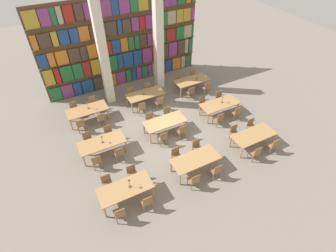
# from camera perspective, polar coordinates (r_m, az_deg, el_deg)

# --- Properties ---
(ground_plane) EXTENTS (40.00, 40.00, 0.00)m
(ground_plane) POSITION_cam_1_polar(r_m,az_deg,el_deg) (13.94, -0.53, -1.39)
(ground_plane) COLOR gray
(bookshelf_bank) EXTENTS (10.03, 0.35, 5.50)m
(bookshelf_bank) POSITION_cam_1_polar(r_m,az_deg,el_deg) (16.92, -9.73, 17.18)
(bookshelf_bank) COLOR brown
(bookshelf_bank) RESTS_ON ground_plane
(pillar_left) EXTENTS (0.47, 0.47, 6.00)m
(pillar_left) POSITION_cam_1_polar(r_m,az_deg,el_deg) (15.03, -13.94, 14.79)
(pillar_left) COLOR silver
(pillar_left) RESTS_ON ground_plane
(pillar_center) EXTENTS (0.47, 0.47, 6.00)m
(pillar_center) POSITION_cam_1_polar(r_m,az_deg,el_deg) (16.01, -2.07, 17.64)
(pillar_center) COLOR silver
(pillar_center) RESTS_ON ground_plane
(reading_table_0) EXTENTS (2.18, 0.98, 0.75)m
(reading_table_0) POSITION_cam_1_polar(r_m,az_deg,el_deg) (10.89, -9.28, -13.40)
(reading_table_0) COLOR tan
(reading_table_0) RESTS_ON ground_plane
(chair_0) EXTENTS (0.42, 0.40, 0.87)m
(chair_0) POSITION_cam_1_polar(r_m,az_deg,el_deg) (10.60, -10.48, -18.17)
(chair_0) COLOR olive
(chair_0) RESTS_ON ground_plane
(chair_1) EXTENTS (0.42, 0.40, 0.87)m
(chair_1) POSITION_cam_1_polar(r_m,az_deg,el_deg) (11.47, -13.10, -12.02)
(chair_1) COLOR olive
(chair_1) RESTS_ON ground_plane
(chair_2) EXTENTS (0.42, 0.40, 0.87)m
(chair_2) POSITION_cam_1_polar(r_m,az_deg,el_deg) (10.73, -4.66, -16.03)
(chair_2) COLOR olive
(chair_2) RESTS_ON ground_plane
(chair_3) EXTENTS (0.42, 0.40, 0.87)m
(chair_3) POSITION_cam_1_polar(r_m,az_deg,el_deg) (11.60, -7.80, -10.16)
(chair_3) COLOR olive
(chair_3) RESTS_ON ground_plane
(desk_lamp_0) EXTENTS (0.14, 0.14, 0.48)m
(desk_lamp_0) POSITION_cam_1_polar(r_m,az_deg,el_deg) (10.59, -8.46, -11.94)
(desk_lamp_0) COLOR brown
(desk_lamp_0) RESTS_ON reading_table_0
(reading_table_1) EXTENTS (2.18, 0.98, 0.75)m
(reading_table_1) POSITION_cam_1_polar(r_m,az_deg,el_deg) (11.77, 6.00, -7.33)
(reading_table_1) COLOR tan
(reading_table_1) RESTS_ON ground_plane
(chair_4) EXTENTS (0.42, 0.40, 0.87)m
(chair_4) POSITION_cam_1_polar(r_m,az_deg,el_deg) (11.33, 5.68, -11.61)
(chair_4) COLOR olive
(chair_4) RESTS_ON ground_plane
(chair_5) EXTENTS (0.42, 0.40, 0.87)m
(chair_5) POSITION_cam_1_polar(r_m,az_deg,el_deg) (12.16, 1.84, -6.44)
(chair_5) COLOR olive
(chair_5) RESTS_ON ground_plane
(chair_6) EXTENTS (0.42, 0.40, 0.87)m
(chair_6) POSITION_cam_1_polar(r_m,az_deg,el_deg) (11.78, 10.40, -9.46)
(chair_6) COLOR olive
(chair_6) RESTS_ON ground_plane
(chair_7) EXTENTS (0.42, 0.40, 0.87)m
(chair_7) POSITION_cam_1_polar(r_m,az_deg,el_deg) (12.58, 6.35, -4.65)
(chair_7) COLOR olive
(chair_7) RESTS_ON ground_plane
(reading_table_2) EXTENTS (2.18, 0.98, 0.75)m
(reading_table_2) POSITION_cam_1_polar(r_m,az_deg,el_deg) (13.44, 18.11, -2.01)
(reading_table_2) COLOR tan
(reading_table_2) RESTS_ON ground_plane
(chair_8) EXTENTS (0.42, 0.40, 0.87)m
(chair_8) POSITION_cam_1_polar(r_m,az_deg,el_deg) (12.94, 18.46, -5.51)
(chair_8) COLOR olive
(chair_8) RESTS_ON ground_plane
(chair_9) EXTENTS (0.42, 0.40, 0.87)m
(chair_9) POSITION_cam_1_polar(r_m,az_deg,el_deg) (13.67, 14.26, -1.36)
(chair_9) COLOR olive
(chair_9) RESTS_ON ground_plane
(chair_10) EXTENTS (0.42, 0.40, 0.87)m
(chair_10) POSITION_cam_1_polar(r_m,az_deg,el_deg) (13.60, 21.86, -3.82)
(chair_10) COLOR olive
(chair_10) RESTS_ON ground_plane
(chair_11) EXTENTS (0.42, 0.40, 0.87)m
(chair_11) POSITION_cam_1_polar(r_m,az_deg,el_deg) (14.29, 17.67, 0.04)
(chair_11) COLOR olive
(chair_11) RESTS_ON ground_plane
(reading_table_3) EXTENTS (2.18, 0.98, 0.75)m
(reading_table_3) POSITION_cam_1_polar(r_m,az_deg,el_deg) (12.79, -14.19, -3.65)
(reading_table_3) COLOR tan
(reading_table_3) RESTS_ON ground_plane
(chair_12) EXTENTS (0.42, 0.40, 0.87)m
(chair_12) POSITION_cam_1_polar(r_m,az_deg,el_deg) (12.36, -15.27, -7.37)
(chair_12) COLOR olive
(chair_12) RESTS_ON ground_plane
(chair_13) EXTENTS (0.42, 0.40, 0.87)m
(chair_13) POSITION_cam_1_polar(r_m,az_deg,el_deg) (13.46, -17.04, -2.85)
(chair_13) COLOR olive
(chair_13) RESTS_ON ground_plane
(chair_14) EXTENTS (0.42, 0.40, 0.87)m
(chair_14) POSITION_cam_1_polar(r_m,az_deg,el_deg) (12.47, -10.61, -5.80)
(chair_14) COLOR olive
(chair_14) RESTS_ON ground_plane
(chair_15) EXTENTS (0.42, 0.40, 0.87)m
(chair_15) POSITION_cam_1_polar(r_m,az_deg,el_deg) (13.56, -12.77, -1.45)
(chair_15) COLOR olive
(chair_15) RESTS_ON ground_plane
(desk_lamp_1) EXTENTS (0.14, 0.14, 0.41)m
(desk_lamp_1) POSITION_cam_1_polar(r_m,az_deg,el_deg) (12.54, -14.23, -2.59)
(desk_lamp_1) COLOR brown
(desk_lamp_1) RESTS_ON reading_table_3
(reading_table_4) EXTENTS (2.18, 0.98, 0.75)m
(reading_table_4) POSITION_cam_1_polar(r_m,az_deg,el_deg) (13.51, -0.69, 0.81)
(reading_table_4) COLOR tan
(reading_table_4) RESTS_ON ground_plane
(chair_16) EXTENTS (0.42, 0.40, 0.87)m
(chair_16) POSITION_cam_1_polar(r_m,az_deg,el_deg) (12.97, -1.11, -2.55)
(chair_16) COLOR olive
(chair_16) RESTS_ON ground_plane
(chair_17) EXTENTS (0.42, 0.40, 0.87)m
(chair_17) POSITION_cam_1_polar(r_m,az_deg,el_deg) (14.02, -3.94, 1.39)
(chair_17) COLOR olive
(chair_17) RESTS_ON ground_plane
(chair_18) EXTENTS (0.42, 0.40, 0.87)m
(chair_18) POSITION_cam_1_polar(r_m,az_deg,el_deg) (13.35, 3.01, -1.07)
(chair_18) COLOR olive
(chair_18) RESTS_ON ground_plane
(chair_19) EXTENTS (0.42, 0.40, 0.87)m
(chair_19) POSITION_cam_1_polar(r_m,az_deg,el_deg) (14.37, -0.05, 2.66)
(chair_19) COLOR olive
(chair_19) RESTS_ON ground_plane
(reading_table_5) EXTENTS (2.18, 0.98, 0.75)m
(reading_table_5) POSITION_cam_1_polar(r_m,az_deg,el_deg) (14.97, 11.17, 4.59)
(reading_table_5) COLOR tan
(reading_table_5) RESTS_ON ground_plane
(chair_20) EXTENTS (0.42, 0.40, 0.87)m
(chair_20) POSITION_cam_1_polar(r_m,az_deg,el_deg) (14.33, 10.98, 1.62)
(chair_20) COLOR olive
(chair_20) RESTS_ON ground_plane
(chair_21) EXTENTS (0.42, 0.40, 0.87)m
(chair_21) POSITION_cam_1_polar(r_m,az_deg,el_deg) (15.28, 7.61, 4.97)
(chair_21) COLOR olive
(chair_21) RESTS_ON ground_plane
(chair_22) EXTENTS (0.42, 0.40, 0.87)m
(chair_22) POSITION_cam_1_polar(r_m,az_deg,el_deg) (14.97, 14.62, 2.93)
(chair_22) COLOR olive
(chair_22) RESTS_ON ground_plane
(chair_23) EXTENTS (0.42, 0.40, 0.87)m
(chair_23) POSITION_cam_1_polar(r_m,az_deg,el_deg) (15.88, 11.17, 6.08)
(chair_23) COLOR olive
(chair_23) RESTS_ON ground_plane
(desk_lamp_2) EXTENTS (0.14, 0.14, 0.42)m
(desk_lamp_2) POSITION_cam_1_polar(r_m,az_deg,el_deg) (14.88, 11.80, 5.94)
(desk_lamp_2) COLOR brown
(desk_lamp_2) RESTS_ON reading_table_5
(reading_table_6) EXTENTS (2.18, 0.98, 0.75)m
(reading_table_6) POSITION_cam_1_polar(r_m,az_deg,el_deg) (14.94, -17.21, 3.26)
(reading_table_6) COLOR tan
(reading_table_6) RESTS_ON ground_plane
(chair_24) EXTENTS (0.42, 0.40, 0.87)m
(chair_24) POSITION_cam_1_polar(r_m,az_deg,el_deg) (14.42, -18.45, 0.24)
(chair_24) COLOR olive
(chair_24) RESTS_ON ground_plane
(chair_25) EXTENTS (0.42, 0.40, 0.87)m
(chair_25) POSITION_cam_1_polar(r_m,az_deg,el_deg) (15.65, -19.73, 3.58)
(chair_25) COLOR olive
(chair_25) RESTS_ON ground_plane
(chair_26) EXTENTS (0.42, 0.40, 0.87)m
(chair_26) POSITION_cam_1_polar(r_m,az_deg,el_deg) (14.51, -14.30, 1.57)
(chair_26) COLOR olive
(chair_26) RESTS_ON ground_plane
(chair_27) EXTENTS (0.42, 0.40, 0.87)m
(chair_27) POSITION_cam_1_polar(r_m,az_deg,el_deg) (15.74, -15.89, 4.79)
(chair_27) COLOR olive
(chair_27) RESTS_ON ground_plane
(desk_lamp_3) EXTENTS (0.14, 0.14, 0.50)m
(desk_lamp_3) POSITION_cam_1_polar(r_m,az_deg,el_deg) (14.73, -17.16, 4.71)
(desk_lamp_3) COLOR brown
(desk_lamp_3) RESTS_ON reading_table_6
(reading_table_7) EXTENTS (2.18, 0.98, 0.75)m
(reading_table_7) POSITION_cam_1_polar(r_m,az_deg,el_deg) (15.52, -4.98, 6.79)
(reading_table_7) COLOR tan
(reading_table_7) RESTS_ON ground_plane
(chair_28) EXTENTS (0.42, 0.40, 0.87)m
(chair_28) POSITION_cam_1_polar(r_m,az_deg,el_deg) (14.89, -5.78, 4.02)
(chair_28) COLOR olive
(chair_28) RESTS_ON ground_plane
(chair_29) EXTENTS (0.42, 0.40, 0.87)m
(chair_29) POSITION_cam_1_polar(r_m,az_deg,el_deg) (16.08, -7.96, 7.00)
(chair_29) COLOR olive
(chair_29) RESTS_ON ground_plane
(chair_30) EXTENTS (0.42, 0.40, 0.87)m
(chair_30) POSITION_cam_1_polar(r_m,az_deg,el_deg) (15.23, -1.94, 5.21)
(chair_30) COLOR olive
(chair_30) RESTS_ON ground_plane
(chair_31) EXTENTS (0.42, 0.40, 0.87)m
(chair_31) POSITION_cam_1_polar(r_m,az_deg,el_deg) (16.39, -4.33, 8.06)
(chair_31) COLOR olive
(chair_31) RESTS_ON ground_plane
(desk_lamp_4) EXTENTS (0.14, 0.14, 0.50)m
(desk_lamp_4) POSITION_cam_1_polar(r_m,az_deg,el_deg) (15.22, -5.45, 7.86)
(desk_lamp_4) COLOR brown
(desk_lamp_4) RESTS_ON reading_table_7
(reading_table_8) EXTENTS (2.18, 0.98, 0.75)m
(reading_table_8) POSITION_cam_1_polar(r_m,az_deg,el_deg) (16.79, 5.22, 9.75)
(reading_table_8) COLOR tan
(reading_table_8) RESTS_ON ground_plane
(chair_32) EXTENTS (0.42, 0.40, 0.87)m
(chair_32) POSITION_cam_1_polar(r_m,az_deg,el_deg) (16.11, 4.91, 7.35)
(chair_32) COLOR olive
(chair_32) RESTS_ON ground_plane
(chair_33) EXTENTS (0.42, 0.40, 0.87)m
(chair_33) POSITION_cam_1_polar(r_m,az_deg,el_deg) (17.22, 2.22, 9.96)
(chair_33) COLOR olive
(chair_33) RESTS_ON ground_plane
(chair_34) EXTENTS (0.42, 0.40, 0.87)m
(chair_34) POSITION_cam_1_polar(r_m,az_deg,el_deg) (16.66, 8.33, 8.32)
(chair_34) COLOR olive
(chair_34) RESTS_ON ground_plane
(chair_35) EXTENTS (0.42, 0.40, 0.87)m
(chair_35) POSITION_cam_1_polar(r_m,az_deg,el_deg) (17.74, 5.52, 10.82)
(chair_35) COLOR olive
(chair_35) RESTS_ON ground_plane
(desk_lamp_5) EXTENTS (0.14, 0.14, 0.46)m
(desk_lamp_5) POSITION_cam_1_polar(r_m,az_deg,el_deg) (16.74, 6.39, 11.08)
(desk_lamp_5) COLOR brown
(desk_lamp_5) RESTS_ON reading_table_8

